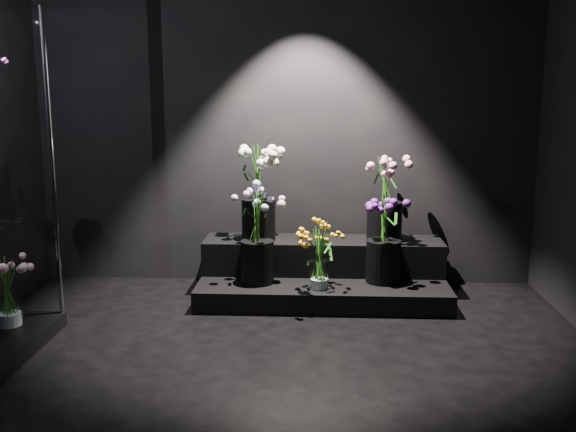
{
  "coord_description": "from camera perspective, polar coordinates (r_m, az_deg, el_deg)",
  "views": [
    {
      "loc": [
        0.29,
        -3.15,
        1.55
      ],
      "look_at": [
        0.06,
        1.2,
        0.7
      ],
      "focal_mm": 40.0,
      "sensor_mm": 36.0,
      "label": 1
    }
  ],
  "objects": [
    {
      "name": "bouquet_pink_roses",
      "position": [
        5.0,
        8.63,
        1.99
      ],
      "size": [
        0.41,
        0.41,
        0.66
      ],
      "rotation": [
        0.0,
        0.0,
        -0.14
      ],
      "color": "black",
      "rests_on": "display_riser"
    },
    {
      "name": "bouquet_lilac",
      "position": [
        4.69,
        -2.76,
        -1.21
      ],
      "size": [
        0.37,
        0.37,
        0.71
      ],
      "rotation": [
        0.0,
        0.0,
        -0.07
      ],
      "color": "black",
      "rests_on": "display_riser"
    },
    {
      "name": "floor",
      "position": [
        3.53,
        -2.1,
        -15.08
      ],
      "size": [
        4.0,
        4.0,
        0.0
      ],
      "primitive_type": "plane",
      "color": "black",
      "rests_on": "ground"
    },
    {
      "name": "bouquet_purple",
      "position": [
        4.77,
        8.52,
        -1.89
      ],
      "size": [
        0.38,
        0.38,
        0.63
      ],
      "rotation": [
        0.0,
        0.0,
        -0.24
      ],
      "color": "black",
      "rests_on": "display_riser"
    },
    {
      "name": "display_riser",
      "position": [
        4.98,
        3.1,
        -5.08
      ],
      "size": [
        1.86,
        0.83,
        0.41
      ],
      "color": "black",
      "rests_on": "floor"
    },
    {
      "name": "bouquet_orange_bells",
      "position": [
        4.59,
        2.82,
        -3.46
      ],
      "size": [
        0.32,
        0.32,
        0.48
      ],
      "rotation": [
        0.0,
        0.0,
        0.17
      ],
      "color": "white",
      "rests_on": "display_riser"
    },
    {
      "name": "bouquet_cream_roses",
      "position": [
        4.93,
        -2.66,
        2.74
      ],
      "size": [
        0.52,
        0.52,
        0.74
      ],
      "rotation": [
        0.0,
        0.0,
        0.37
      ],
      "color": "black",
      "rests_on": "display_riser"
    },
    {
      "name": "bouquet_case_base_pink",
      "position": [
        4.4,
        -23.71,
        -6.09
      ],
      "size": [
        0.35,
        0.35,
        0.44
      ],
      "rotation": [
        0.0,
        0.0,
        -0.22
      ],
      "color": "white",
      "rests_on": "display_case"
    },
    {
      "name": "wall_front",
      "position": [
        1.2,
        -10.92,
        3.56
      ],
      "size": [
        4.0,
        0.0,
        4.0
      ],
      "primitive_type": "plane",
      "rotation": [
        -1.57,
        0.0,
        0.0
      ],
      "color": "black",
      "rests_on": "floor"
    },
    {
      "name": "wall_back",
      "position": [
        5.16,
        -0.27,
        9.35
      ],
      "size": [
        4.0,
        0.0,
        4.0
      ],
      "primitive_type": "plane",
      "rotation": [
        1.57,
        0.0,
        0.0
      ],
      "color": "black",
      "rests_on": "floor"
    }
  ]
}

